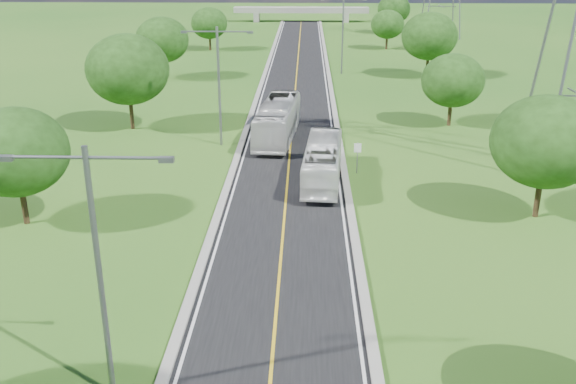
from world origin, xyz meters
The scene contains 20 objects.
ground centered at (0.00, 60.00, 0.00)m, with size 260.00×260.00×0.00m, color #255919.
road centered at (0.00, 66.00, 0.03)m, with size 8.00×150.00×0.06m, color black.
curb_left centered at (-4.25, 66.00, 0.11)m, with size 0.50×150.00×0.22m, color gray.
curb_right centered at (4.25, 66.00, 0.11)m, with size 0.50×150.00×0.22m, color gray.
speed_limit_sign centered at (5.20, 37.98, 1.60)m, with size 0.55×0.09×2.40m.
overpass centered at (0.00, 140.00, 2.41)m, with size 30.00×3.00×3.20m.
streetlight_near_left centered at (-6.00, 12.00, 5.94)m, with size 5.90×0.25×10.00m.
streetlight_mid_left centered at (-6.00, 45.00, 5.94)m, with size 5.90×0.25×10.00m.
streetlight_far_right centered at (6.00, 78.00, 5.94)m, with size 5.90×0.25×10.00m.
tree_lb centered at (-16.00, 28.00, 4.64)m, with size 6.30×6.30×7.33m.
tree_lc centered at (-15.00, 50.00, 5.58)m, with size 7.56×7.56×8.79m.
tree_ld centered at (-17.00, 74.00, 4.95)m, with size 6.72×6.72×7.82m.
tree_le centered at (-14.50, 98.00, 4.33)m, with size 5.88×5.88×6.84m.
tree_rb centered at (16.00, 30.00, 4.95)m, with size 6.72×6.72×7.82m.
tree_rc centered at (15.00, 52.00, 4.33)m, with size 5.88×5.88×6.84m.
tree_rd centered at (17.00, 76.00, 5.27)m, with size 7.14×7.14×8.30m.
tree_re centered at (14.50, 100.00, 4.02)m, with size 5.46×5.46×6.35m.
tree_rf centered at (18.00, 120.00, 4.64)m, with size 6.30×6.30×7.33m.
bus_outbound centered at (2.56, 36.05, 1.52)m, with size 2.46×10.52×2.93m, color silver.
bus_inbound centered at (-1.18, 46.88, 1.74)m, with size 2.82×12.06×3.36m, color silver.
Camera 1 is at (1.31, -8.04, 16.19)m, focal length 40.00 mm.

